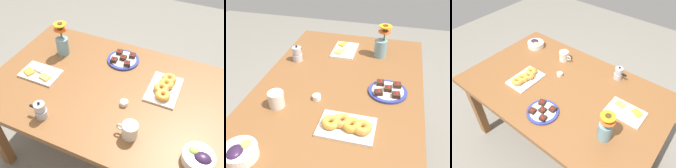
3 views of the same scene
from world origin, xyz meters
The scene contains 10 objects.
ground_plane centered at (0.00, 0.00, 0.00)m, with size 6.00×6.00×0.00m, color slate.
dining_table centered at (0.00, 0.00, 0.65)m, with size 1.60×1.00×0.74m.
coffee_mug centered at (-0.23, 0.29, 0.79)m, with size 0.12×0.09×0.09m.
grape_bowl centered at (-0.59, 0.29, 0.77)m, with size 0.16×0.16×0.07m.
cheese_platter centered at (0.50, 0.07, 0.75)m, with size 0.26×0.17×0.03m.
croissant_platter centered at (-0.31, -0.12, 0.76)m, with size 0.19×0.28×0.05m.
jam_cup_honey centered at (-0.12, 0.09, 0.76)m, with size 0.05×0.05×0.03m.
dessert_plate centered at (0.04, -0.29, 0.75)m, with size 0.23×0.23×0.05m.
flower_vase centered at (0.48, -0.20, 0.82)m, with size 0.10×0.11×0.24m.
moka_pot centered at (0.27, 0.37, 0.79)m, with size 0.11×0.07×0.12m.
Camera 2 is at (-1.17, -0.30, 1.63)m, focal length 40.00 mm.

